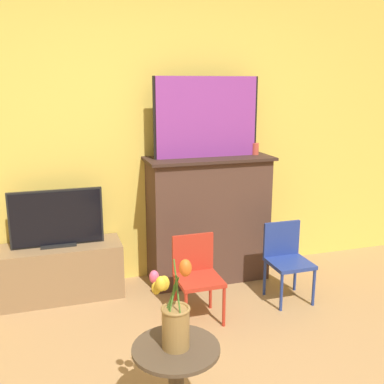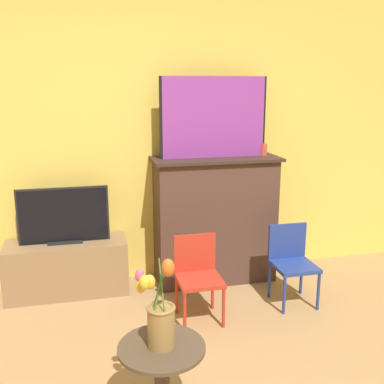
% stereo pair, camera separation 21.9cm
% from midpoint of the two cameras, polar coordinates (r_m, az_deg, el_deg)
% --- Properties ---
extents(wall_back, '(8.00, 0.06, 2.70)m').
position_cam_midpoint_polar(wall_back, '(3.94, -7.00, 8.05)').
color(wall_back, '#EAC651').
rests_on(wall_back, ground).
extents(fireplace_mantel, '(1.10, 0.45, 1.11)m').
position_cam_midpoint_polar(fireplace_mantel, '(3.98, 0.46, -3.27)').
color(fireplace_mantel, '#4C3328').
rests_on(fireplace_mantel, ground).
extents(painting, '(0.92, 0.03, 0.67)m').
position_cam_midpoint_polar(painting, '(3.82, 0.23, 9.46)').
color(painting, black).
rests_on(painting, fireplace_mantel).
extents(mantel_candle, '(0.06, 0.06, 0.10)m').
position_cam_midpoint_polar(mantel_candle, '(4.01, 6.47, 5.46)').
color(mantel_candle, '#CC4C3D').
rests_on(mantel_candle, fireplace_mantel).
extents(tv_stand, '(0.99, 0.37, 0.45)m').
position_cam_midpoint_polar(tv_stand, '(3.92, -17.92, -9.60)').
color(tv_stand, olive).
rests_on(tv_stand, ground).
extents(tv_monitor, '(0.73, 0.12, 0.46)m').
position_cam_midpoint_polar(tv_monitor, '(3.78, -18.41, -3.29)').
color(tv_monitor, black).
rests_on(tv_monitor, tv_stand).
extents(chair_red, '(0.32, 0.32, 0.62)m').
position_cam_midpoint_polar(chair_red, '(3.39, -1.28, -10.15)').
color(chair_red, '#B22D1E').
rests_on(chair_red, ground).
extents(chair_blue, '(0.32, 0.32, 0.62)m').
position_cam_midpoint_polar(chair_blue, '(3.74, 10.26, -8.04)').
color(chair_blue, navy).
rests_on(chair_blue, ground).
extents(side_table, '(0.45, 0.45, 0.44)m').
position_cam_midpoint_polar(side_table, '(2.46, -4.77, -22.01)').
color(side_table, '#4C3D2D').
rests_on(side_table, ground).
extents(vase_tulips, '(0.19, 0.20, 0.50)m').
position_cam_midpoint_polar(vase_tulips, '(2.29, -5.14, -15.63)').
color(vase_tulips, olive).
rests_on(vase_tulips, side_table).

